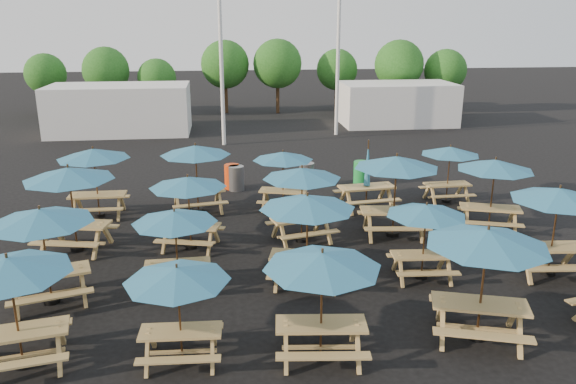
{
  "coord_description": "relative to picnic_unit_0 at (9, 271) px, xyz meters",
  "views": [
    {
      "loc": [
        -1.99,
        -15.69,
        6.44
      ],
      "look_at": [
        0.0,
        1.5,
        1.1
      ],
      "focal_mm": 35.0,
      "sensor_mm": 36.0,
      "label": 1
    }
  ],
  "objects": [
    {
      "name": "waste_bin_1",
      "position": [
        4.44,
        11.28,
        -1.54
      ],
      "size": [
        0.6,
        0.6,
        0.97
      ],
      "primitive_type": "cylinder",
      "color": "gray",
      "rests_on": "ground"
    },
    {
      "name": "picnic_unit_1",
      "position": [
        -0.18,
        2.59,
        0.05
      ],
      "size": [
        2.97,
        2.97,
        2.36
      ],
      "rotation": [
        0.0,
        0.0,
        0.3
      ],
      "color": "#AE864D",
      "rests_on": "ground"
    },
    {
      "name": "mast_1",
      "position": [
        10.51,
        21.75,
        3.98
      ],
      "size": [
        0.2,
        0.2,
        12.0
      ],
      "primitive_type": "cylinder",
      "color": "silver",
      "rests_on": "ground"
    },
    {
      "name": "picnic_unit_19",
      "position": [
        12.07,
        8.9,
        -0.19
      ],
      "size": [
        2.18,
        2.18,
        2.09
      ],
      "rotation": [
        0.0,
        0.0,
        0.04
      ],
      "color": "#AE864D",
      "rests_on": "ground"
    },
    {
      "name": "picnic_unit_14",
      "position": [
        9.12,
        5.86,
        0.22
      ],
      "size": [
        2.81,
        2.81,
        2.56
      ],
      "rotation": [
        0.0,
        0.0,
        -0.1
      ],
      "color": "#AE864D",
      "rests_on": "ground"
    },
    {
      "name": "mast_0",
      "position": [
        4.01,
        19.75,
        3.98
      ],
      "size": [
        0.2,
        0.2,
        12.0
      ],
      "primitive_type": "cylinder",
      "color": "silver",
      "rests_on": "ground"
    },
    {
      "name": "picnic_unit_10",
      "position": [
        6.25,
        5.73,
        0.01
      ],
      "size": [
        2.83,
        2.83,
        2.31
      ],
      "rotation": [
        0.0,
        0.0,
        0.25
      ],
      "color": "#AE864D",
      "rests_on": "ground"
    },
    {
      "name": "picnic_unit_7",
      "position": [
        3.04,
        8.87,
        0.06
      ],
      "size": [
        2.78,
        2.78,
        2.38
      ],
      "rotation": [
        0.0,
        0.0,
        0.18
      ],
      "color": "#AE864D",
      "rests_on": "ground"
    },
    {
      "name": "event_tent_0",
      "position": [
        -1.99,
        23.75,
        -0.62
      ],
      "size": [
        8.0,
        4.0,
        2.8
      ],
      "primitive_type": "cube",
      "color": "silver",
      "rests_on": "ground"
    },
    {
      "name": "picnic_unit_4",
      "position": [
        3.05,
        -0.17,
        -0.25
      ],
      "size": [
        2.12,
        2.12,
        2.02
      ],
      "rotation": [
        0.0,
        0.0,
        -0.04
      ],
      "color": "#AE864D",
      "rests_on": "ground"
    },
    {
      "name": "tree_0",
      "position": [
        -8.06,
        30.99,
        0.81
      ],
      "size": [
        2.8,
        2.8,
        4.24
      ],
      "color": "#382314",
      "rests_on": "ground"
    },
    {
      "name": "tree_6",
      "position": [
        16.25,
        28.64,
        1.41
      ],
      "size": [
        3.38,
        3.38,
        5.13
      ],
      "color": "#382314",
      "rests_on": "ground"
    },
    {
      "name": "waste_bin_0",
      "position": [
        4.28,
        11.54,
        -1.54
      ],
      "size": [
        0.6,
        0.6,
        0.97
      ],
      "primitive_type": "cylinder",
      "color": "#EC400D",
      "rests_on": "ground"
    },
    {
      "name": "picnic_unit_11",
      "position": [
        6.02,
        8.8,
        -0.19
      ],
      "size": [
        2.59,
        2.59,
        2.09
      ],
      "rotation": [
        0.0,
        0.0,
        -0.27
      ],
      "color": "#AE864D",
      "rests_on": "ground"
    },
    {
      "name": "picnic_unit_13",
      "position": [
        8.99,
        2.85,
        -0.25
      ],
      "size": [
        2.17,
        2.17,
        2.03
      ],
      "rotation": [
        0.0,
        0.0,
        -0.07
      ],
      "color": "#AE864D",
      "rests_on": "ground"
    },
    {
      "name": "tree_2",
      "position": [
        -0.38,
        29.4,
        0.61
      ],
      "size": [
        2.59,
        2.59,
        3.93
      ],
      "color": "#382314",
      "rests_on": "ground"
    },
    {
      "name": "picnic_unit_6",
      "position": [
        2.95,
        5.56,
        -0.1
      ],
      "size": [
        2.7,
        2.7,
        2.19
      ],
      "rotation": [
        0.0,
        0.0,
        -0.26
      ],
      "color": "#AE864D",
      "rests_on": "ground"
    },
    {
      "name": "picnic_unit_2",
      "position": [
        -0.34,
        5.78,
        0.18
      ],
      "size": [
        2.99,
        2.99,
        2.51
      ],
      "rotation": [
        0.0,
        0.0,
        -0.2
      ],
      "color": "#AE864D",
      "rests_on": "ground"
    },
    {
      "name": "tree_3",
      "position": [
        4.26,
        30.46,
        1.39
      ],
      "size": [
        3.36,
        3.36,
        5.09
      ],
      "color": "#382314",
      "rests_on": "ground"
    },
    {
      "name": "picnic_unit_5",
      "position": [
        2.77,
        2.98,
        -0.22
      ],
      "size": [
        2.14,
        2.14,
        2.06
      ],
      "rotation": [
        0.0,
        0.0,
        0.03
      ],
      "color": "#AE864D",
      "rests_on": "ground"
    },
    {
      "name": "picnic_unit_18",
      "position": [
        12.29,
        5.95,
        0.03
      ],
      "size": [
        2.95,
        2.95,
        2.34
      ],
      "rotation": [
        0.0,
        0.0,
        -0.31
      ],
      "color": "#AE864D",
      "rests_on": "ground"
    },
    {
      "name": "tree_7",
      "position": [
        19.64,
        28.67,
        0.97
      ],
      "size": [
        2.95,
        2.95,
        4.48
      ],
      "color": "#382314",
      "rests_on": "ground"
    },
    {
      "name": "picnic_unit_9",
      "position": [
        5.98,
        2.89,
        0.05
      ],
      "size": [
        2.85,
        2.85,
        2.36
      ],
      "rotation": [
        0.0,
        0.0,
        -0.23
      ],
      "color": "#AE864D",
      "rests_on": "ground"
    },
    {
      "name": "waste_bin_2",
      "position": [
        7.25,
        11.47,
        -1.54
      ],
      "size": [
        0.6,
        0.6,
        0.97
      ],
      "primitive_type": "cylinder",
      "color": "gray",
      "rests_on": "ground"
    },
    {
      "name": "ground",
      "position": [
        6.01,
        5.75,
        -2.02
      ],
      "size": [
        120.0,
        120.0,
        0.0
      ],
      "primitive_type": "plane",
      "color": "black",
      "rests_on": "ground"
    },
    {
      "name": "picnic_unit_8",
      "position": [
        5.78,
        -0.36,
        -0.03
      ],
      "size": [
        2.5,
        2.5,
        2.27
      ],
      "rotation": [
        0.0,
        0.0,
        -0.1
      ],
      "color": "#AE864D",
      "rests_on": "ground"
    },
    {
      "name": "tree_4",
      "position": [
        7.91,
        30.0,
        1.44
      ],
      "size": [
        3.41,
        3.41,
        5.17
      ],
      "color": "#382314",
      "rests_on": "ground"
    },
    {
      "name": "picnic_unit_12",
      "position": [
        9.17,
        -0.07,
        0.15
      ],
      "size": [
        3.12,
        3.12,
        2.47
      ],
      "rotation": [
        0.0,
        0.0,
        -0.3
      ],
      "color": "#AE864D",
      "rests_on": "ground"
    },
    {
      "name": "waste_bin_3",
      "position": [
        9.47,
        11.47,
        -1.54
      ],
      "size": [
        0.6,
        0.6,
        0.97
      ],
      "primitive_type": "cylinder",
      "color": "green",
      "rests_on": "ground"
    },
    {
      "name": "picnic_unit_3",
      "position": [
        -0.3,
        8.74,
        0.06
      ],
      "size": [
        2.4,
        2.4,
        2.38
      ],
      "rotation": [
        0.0,
        0.0,
        -0.0
      ],
      "color": "#AE864D",
      "rests_on": "ground"
    },
    {
      "name": "picnic_unit_15",
      "position": [
        8.95,
        8.51,
        -1.0
      ],
      "size": [
        2.14,
        1.93,
        2.48
      ],
      "rotation": [
        0.0,
        0.0,
        0.13
      ],
      "color": "#AE864D",
      "rests_on": "ground"
    },
    {
      "name": "event_tent_1",
      "position": [
        15.01,
        24.75,
        -0.72
      ],
      "size": [
        7.0,
        4.0,
        2.6
      ],
      "primitive_type": "cube",
      "color": "silver",
      "rests_on": "ground"
    },
    {
      "name": "picnic_unit_0",
      "position": [
        0.0,
        0.0,
        0.0
      ],
      "size": [
        2.72,
        2.72,
        2.31
      ],
      "rotation": [
        0.0,
        0.0,
        0.19
      ],
      "color": "#AE864D",
      "rests_on": "ground"
    },
    {
      "name": "tree_5",
      "position": [
        12.24,
        30.42,
        0.95
      ],
      "size": [
        2.94,
        2.94,
        4.45
      ],
      "color": "#382314",
      "rests_on": "ground"
    },
    {
      "name": "tree_1",
      "position": [
        -3.73,
        29.65,
        1.13
      ],
      "size": [
        3.11,
        3.11,
        4.72
      ],
      "color": "#382314",
      "rests_on": "ground"
    },
    {
      "name": "picnic_unit_17",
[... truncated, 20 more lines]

